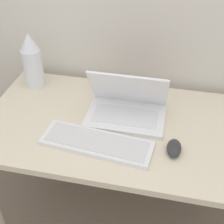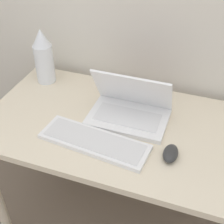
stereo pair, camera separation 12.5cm
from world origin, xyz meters
name	(u,v)px [view 1 (the left image)]	position (x,y,z in m)	size (l,w,h in m)	color
desk	(118,139)	(0.00, 0.33, 0.62)	(1.20, 0.66, 0.71)	beige
laptop	(127,107)	(0.02, 0.39, 0.76)	(0.34, 0.23, 0.22)	white
keyboard	(97,143)	(-0.06, 0.18, 0.72)	(0.46, 0.19, 0.02)	white
mouse	(174,148)	(0.24, 0.21, 0.73)	(0.06, 0.10, 0.04)	#2D2D2D
vase	(32,61)	(-0.47, 0.54, 0.85)	(0.09, 0.09, 0.28)	white
mp3_player	(88,125)	(-0.12, 0.29, 0.72)	(0.04, 0.06, 0.01)	orange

